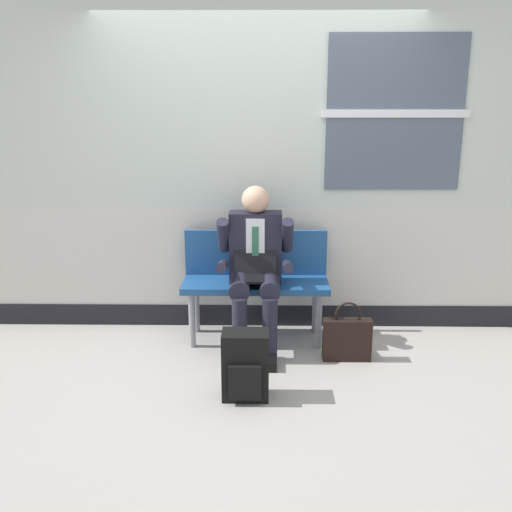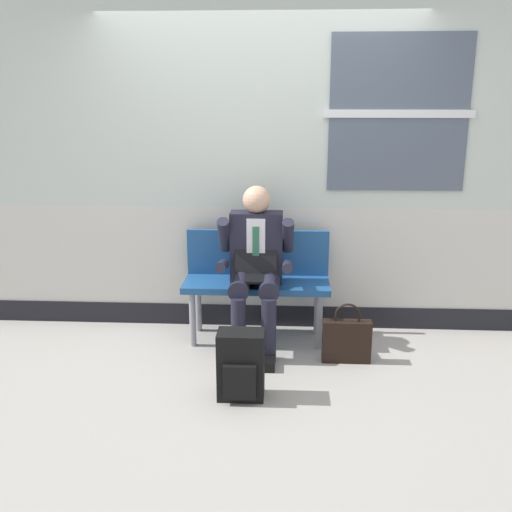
{
  "view_description": "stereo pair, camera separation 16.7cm",
  "coord_description": "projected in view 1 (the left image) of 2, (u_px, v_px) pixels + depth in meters",
  "views": [
    {
      "loc": [
        0.05,
        -3.9,
        1.9
      ],
      "look_at": [
        -0.01,
        0.21,
        0.75
      ],
      "focal_mm": 40.72,
      "sensor_mm": 36.0,
      "label": 1
    },
    {
      "loc": [
        0.22,
        -3.9,
        1.9
      ],
      "look_at": [
        -0.01,
        0.21,
        0.75
      ],
      "focal_mm": 40.72,
      "sensor_mm": 36.0,
      "label": 2
    }
  ],
  "objects": [
    {
      "name": "person_seated",
      "position": [
        255.0,
        265.0,
        4.37
      ],
      "size": [
        0.57,
        0.7,
        1.24
      ],
      "color": "#1E1E2D",
      "rests_on": "ground"
    },
    {
      "name": "bench_with_person",
      "position": [
        256.0,
        275.0,
        4.59
      ],
      "size": [
        1.14,
        0.42,
        0.86
      ],
      "color": "navy",
      "rests_on": "ground"
    },
    {
      "name": "station_wall",
      "position": [
        260.0,
        137.0,
        4.58
      ],
      "size": [
        5.34,
        0.17,
        3.16
      ],
      "color": "beige",
      "rests_on": "ground"
    },
    {
      "name": "handbag",
      "position": [
        347.0,
        338.0,
        4.26
      ],
      "size": [
        0.35,
        0.1,
        0.45
      ],
      "color": "black",
      "rests_on": "ground"
    },
    {
      "name": "backpack",
      "position": [
        245.0,
        366.0,
        3.71
      ],
      "size": [
        0.3,
        0.23,
        0.45
      ],
      "color": "black",
      "rests_on": "ground"
    },
    {
      "name": "ground_plane",
      "position": [
        257.0,
        362.0,
        4.27
      ],
      "size": [
        18.0,
        18.0,
        0.0
      ],
      "primitive_type": "plane",
      "color": "#9E9991"
    }
  ]
}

